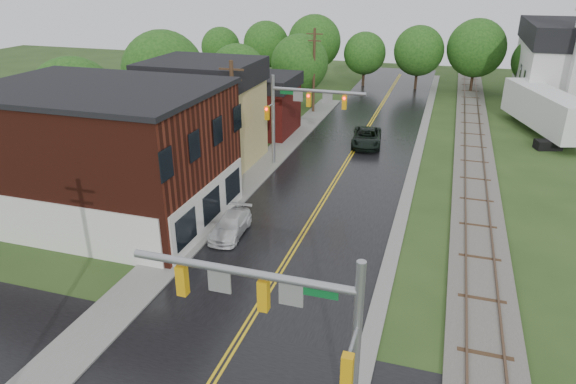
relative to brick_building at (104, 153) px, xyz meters
The scene contains 19 objects.
main_road 19.95m from the brick_building, 50.23° to the left, with size 10.00×90.00×0.02m, color black.
curb_right 27.15m from the brick_building, 48.20° to the left, with size 0.80×70.00×0.12m, color gray.
sidewalk_left 12.52m from the brick_building, 57.86° to the left, with size 2.40×50.00×0.12m, color gray.
brick_building is the anchor object (origin of this frame).
yellow_house 11.14m from the brick_building, 82.32° to the left, with size 8.00×7.00×6.40m, color tan.
darkred_building 20.25m from the brick_building, 82.92° to the left, with size 7.00×6.00×4.40m, color #3F0F0C.
church 50.58m from the brick_building, 50.02° to the left, with size 10.40×18.40×20.00m.
railroad 30.36m from the brick_building, 41.66° to the left, with size 3.20×80.00×0.30m.
traffic_signal_near 20.60m from the brick_building, 39.17° to the right, with size 7.34×0.30×7.20m.
traffic_signal_far 15.03m from the brick_building, 53.08° to the left, with size 7.34×0.43×7.20m.
utility_pole_b 9.03m from the brick_building, 50.93° to the left, with size 1.80×0.28×9.00m.
utility_pole_c 29.56m from the brick_building, 78.91° to the left, with size 1.80×0.28×9.00m.
tree_left_a 10.14m from the brick_building, 136.87° to the left, with size 6.80×6.80×8.67m.
tree_left_b 17.80m from the brick_building, 107.61° to the left, with size 7.60×7.60×9.69m.
tree_left_c 24.94m from the brick_building, 93.14° to the left, with size 6.00×6.00×7.65m.
tree_left_e 31.12m from the brick_building, 83.29° to the left, with size 6.40×6.40×8.16m.
suv_dark 23.45m from the brick_building, 55.08° to the left, with size 2.50×5.42×1.51m, color black.
pickup_white 9.12m from the brick_building, ahead, with size 1.68×4.13×1.20m, color silver.
semi_trailer 39.95m from the brick_building, 43.99° to the left, with size 6.71×13.53×4.12m.
Camera 1 is at (7.31, -10.12, 14.49)m, focal length 32.00 mm.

